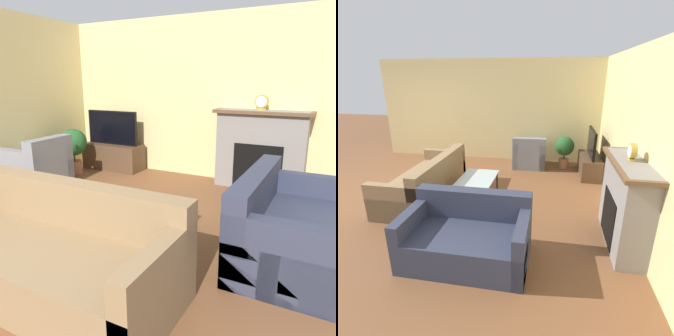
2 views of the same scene
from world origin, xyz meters
TOP-DOWN VIEW (x-y plane):
  - wall_back at (0.00, 4.62)m, footprint 8.00×0.06m
  - fireplace at (1.16, 4.40)m, footprint 1.45×0.43m
  - tv_stand at (-1.58, 4.29)m, footprint 1.16×0.45m
  - tv at (-1.58, 4.28)m, footprint 1.06×0.06m
  - couch_sectional at (0.22, 1.01)m, footprint 2.22×0.94m
  - couch_loveseat at (1.86, 2.38)m, footprint 0.93×1.57m
  - armchair_by_window at (-1.95, 2.82)m, footprint 0.83×0.83m
  - coffee_table at (0.27, 2.03)m, footprint 1.14×0.65m
  - potted_plant at (-2.01, 3.69)m, footprint 0.48×0.48m
  - mantel_clock at (1.12, 4.41)m, footprint 0.20×0.07m

SIDE VIEW (x-z plane):
  - tv_stand at x=-1.58m, z-range 0.00..0.48m
  - couch_sectional at x=0.22m, z-range -0.12..0.70m
  - couch_loveseat at x=1.86m, z-range -0.12..0.70m
  - armchair_by_window at x=-1.95m, z-range -0.11..0.71m
  - coffee_table at x=0.27m, z-range 0.18..0.63m
  - potted_plant at x=-2.01m, z-range 0.11..0.93m
  - fireplace at x=1.16m, z-range 0.03..1.25m
  - tv at x=-1.58m, z-range 0.48..1.11m
  - mantel_clock at x=1.12m, z-range 1.22..1.45m
  - wall_back at x=0.00m, z-range 0.00..2.70m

